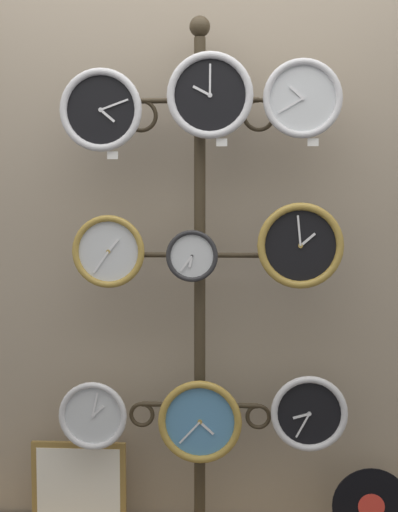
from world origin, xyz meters
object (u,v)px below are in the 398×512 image
Objects in this scene: clock_top_right at (303,99)px; picture_frame at (79,486)px; clock_top_center at (210,95)px; clock_bottom_left at (93,415)px; clock_bottom_center at (200,421)px; vinyl_record at (371,506)px; clock_bottom_right at (309,413)px; clock_middle_center at (192,256)px; clock_top_left at (101,110)px; clock_middle_right at (300,246)px; clock_middle_left at (109,251)px; display_stand at (200,335)px.

clock_top_right is 0.77× the size of picture_frame.
clock_top_center is 1.20× the size of clock_bottom_left.
clock_bottom_center reaches higher than vinyl_record.
vinyl_record is (0.61, 0.04, -1.53)m from clock_top_center.
clock_bottom_left is 0.91× the size of clock_bottom_right.
clock_middle_center reaches higher than picture_frame.
clock_bottom_left is at bearing -178.82° from clock_bottom_center.
clock_middle_right is at bearing 0.39° from clock_top_left.
clock_middle_left is 1.38m from vinyl_record.
clock_bottom_right is at bearing -177.29° from vinyl_record.
clock_top_center is at bearing 0.76° from clock_top_left.
display_stand is 0.51m from clock_bottom_right.
clock_middle_center is 1.16m from vinyl_record.
clock_middle_center is (0.33, 0.02, -0.53)m from clock_top_left.
clock_middle_center is 0.66× the size of vinyl_record.
clock_bottom_center is (-0.37, 0.02, -0.67)m from clock_middle_right.
clock_middle_left is (0.02, 0.03, -0.52)m from clock_top_left.
clock_bottom_right is 0.77× the size of picture_frame.
vinyl_record is at bearing -2.65° from picture_frame.
clock_top_center is at bearing 179.94° from clock_middle_right.
clock_middle_center is (-0.02, -0.09, 0.31)m from display_stand.
clock_middle_right is (-0.00, -0.02, -0.53)m from clock_top_right.
clock_top_left is 1.05× the size of clock_top_right.
clock_top_left is at bearing -177.49° from clock_bottom_right.
vinyl_record is (0.68, 0.02, -0.95)m from clock_middle_center.
clock_bottom_left is 0.33m from picture_frame.
display_stand reaches higher than picture_frame.
clock_middle_left reaches higher than clock_bottom_center.
clock_top_center is 1.09× the size of clock_bottom_right.
clock_bottom_left is at bearing 178.64° from clock_top_center.
clock_middle_center is at bearing 1.14° from clock_bottom_left.
clock_top_center is 1.59m from picture_frame.
clock_top_center reaches higher than clock_bottom_left.
clock_bottom_right reaches higher than picture_frame.
clock_bottom_left is 1.11m from vinyl_record.
display_stand is 0.51m from clock_bottom_left.
clock_bottom_center is 0.57m from picture_frame.
clock_bottom_left reaches higher than vinyl_record.
clock_top_right is at bearing 2.28° from clock_top_left.
clock_bottom_right reaches higher than clock_bottom_left.
clock_top_left reaches higher than clock_middle_right.
clock_middle_right is at bearing -100.21° from clock_top_right.
clock_top_left is at bearing -177.44° from vinyl_record.
clock_top_right is 1.49× the size of clock_middle_center.
clock_bottom_right is at bearing 4.38° from clock_top_center.
display_stand is 0.90m from clock_top_center.
clock_top_right is at bearing 79.79° from clock_middle_right.
clock_middle_center is at bearing -9.29° from picture_frame.
clock_top_right reaches higher than clock_middle_right.
clock_top_left is 0.97× the size of clock_middle_right.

